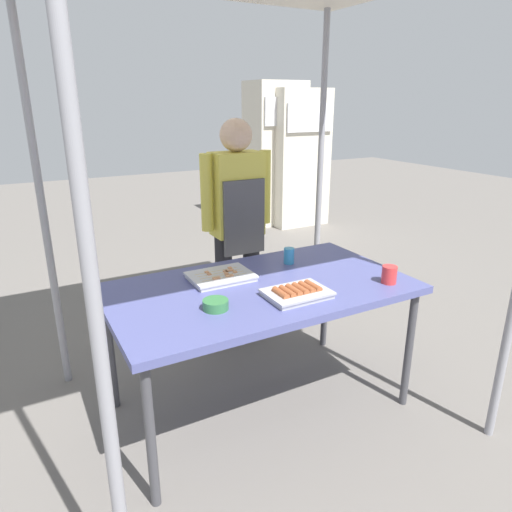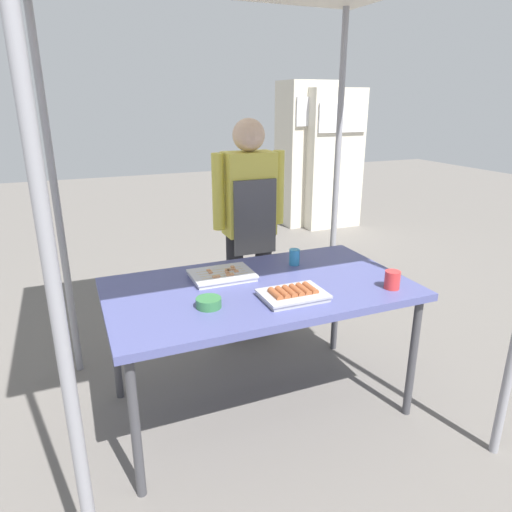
# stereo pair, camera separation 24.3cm
# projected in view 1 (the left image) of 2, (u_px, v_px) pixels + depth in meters

# --- Properties ---
(ground_plane) EXTENTS (18.00, 18.00, 0.00)m
(ground_plane) POSITION_uv_depth(u_px,v_px,m) (260.00, 404.00, 2.68)
(ground_plane) COLOR #66605B
(stall_table) EXTENTS (1.60, 0.90, 0.75)m
(stall_table) POSITION_uv_depth(u_px,v_px,m) (260.00, 294.00, 2.46)
(stall_table) COLOR #4C518C
(stall_table) RESTS_ON ground
(tray_grilled_sausages) EXTENTS (0.32, 0.23, 0.06)m
(tray_grilled_sausages) POSITION_uv_depth(u_px,v_px,m) (297.00, 293.00, 2.29)
(tray_grilled_sausages) COLOR #ADADB2
(tray_grilled_sausages) RESTS_ON stall_table
(tray_meat_skewers) EXTENTS (0.34, 0.25, 0.04)m
(tray_meat_skewers) POSITION_uv_depth(u_px,v_px,m) (221.00, 277.00, 2.52)
(tray_meat_skewers) COLOR silver
(tray_meat_skewers) RESTS_ON stall_table
(condiment_bowl) EXTENTS (0.12, 0.12, 0.05)m
(condiment_bowl) POSITION_uv_depth(u_px,v_px,m) (216.00, 305.00, 2.16)
(condiment_bowl) COLOR #33723F
(condiment_bowl) RESTS_ON stall_table
(drink_cup_near_edge) EXTENTS (0.08, 0.08, 0.10)m
(drink_cup_near_edge) POSITION_uv_depth(u_px,v_px,m) (389.00, 275.00, 2.46)
(drink_cup_near_edge) COLOR red
(drink_cup_near_edge) RESTS_ON stall_table
(drink_cup_by_wok) EXTENTS (0.06, 0.06, 0.10)m
(drink_cup_by_wok) POSITION_uv_depth(u_px,v_px,m) (289.00, 256.00, 2.75)
(drink_cup_by_wok) COLOR #338CBF
(drink_cup_by_wok) RESTS_ON stall_table
(vendor_woman) EXTENTS (0.52, 0.23, 1.58)m
(vendor_woman) POSITION_uv_depth(u_px,v_px,m) (237.00, 215.00, 3.16)
(vendor_woman) COLOR black
(vendor_woman) RESTS_ON ground
(neighbor_stall_left) EXTENTS (0.74, 0.60, 1.93)m
(neighbor_stall_left) POSITION_uv_depth(u_px,v_px,m) (275.00, 154.00, 6.42)
(neighbor_stall_left) COLOR beige
(neighbor_stall_left) RESTS_ON ground
(neighbor_stall_right) EXTENTS (0.78, 0.58, 1.84)m
(neighbor_stall_right) POSITION_uv_depth(u_px,v_px,m) (297.00, 158.00, 6.36)
(neighbor_stall_right) COLOR beige
(neighbor_stall_right) RESTS_ON ground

